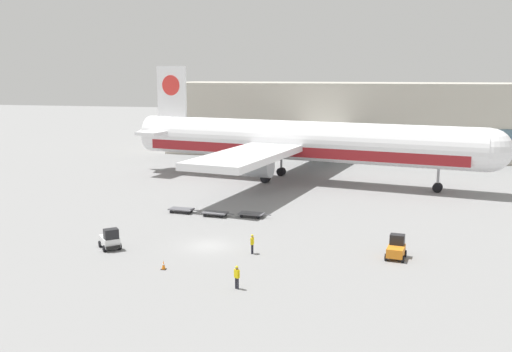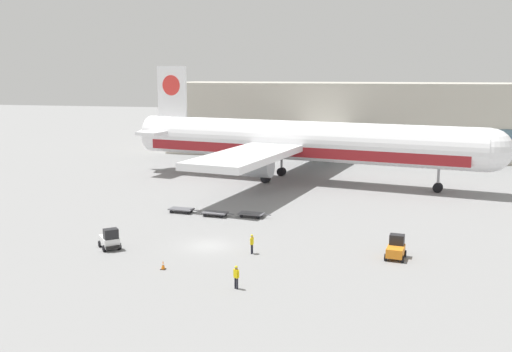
% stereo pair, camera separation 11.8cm
% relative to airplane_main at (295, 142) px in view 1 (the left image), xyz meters
% --- Properties ---
extents(ground_plane, '(400.00, 400.00, 0.00)m').
position_rel_airplane_main_xyz_m(ground_plane, '(-2.50, -33.96, -5.84)').
color(ground_plane, gray).
extents(terminal_building, '(90.00, 18.20, 14.00)m').
position_rel_airplane_main_xyz_m(terminal_building, '(15.13, 31.54, 1.15)').
color(terminal_building, '#BCB7A8').
rests_on(terminal_building, ground_plane).
extents(airplane_main, '(57.62, 48.65, 17.00)m').
position_rel_airplane_main_xyz_m(airplane_main, '(0.00, 0.00, 0.00)').
color(airplane_main, white).
rests_on(airplane_main, ground_plane).
extents(baggage_tug_foreground, '(2.69, 2.77, 2.00)m').
position_rel_airplane_main_xyz_m(baggage_tug_foreground, '(-11.04, -36.86, -4.96)').
color(baggage_tug_foreground, silver).
rests_on(baggage_tug_foreground, ground_plane).
extents(baggage_tug_mid, '(1.92, 2.62, 2.00)m').
position_rel_airplane_main_xyz_m(baggage_tug_mid, '(14.55, -33.56, -4.96)').
color(baggage_tug_mid, orange).
rests_on(baggage_tug_mid, ground_plane).
extents(baggage_dolly_lead, '(3.76, 1.77, 0.48)m').
position_rel_airplane_main_xyz_m(baggage_dolly_lead, '(-9.51, -22.42, -5.45)').
color(baggage_dolly_lead, '#56565B').
rests_on(baggage_dolly_lead, ground_plane).
extents(baggage_dolly_second, '(3.76, 1.77, 0.48)m').
position_rel_airplane_main_xyz_m(baggage_dolly_second, '(-5.19, -23.15, -5.45)').
color(baggage_dolly_second, '#56565B').
rests_on(baggage_dolly_second, ground_plane).
extents(baggage_dolly_third, '(3.76, 1.77, 0.48)m').
position_rel_airplane_main_xyz_m(baggage_dolly_third, '(-1.11, -22.59, -5.45)').
color(baggage_dolly_third, '#56565B').
rests_on(baggage_dolly_third, ground_plane).
extents(ground_crew_near, '(0.26, 0.57, 1.78)m').
position_rel_airplane_main_xyz_m(ground_crew_near, '(2.02, -35.25, -4.79)').
color(ground_crew_near, black).
rests_on(ground_crew_near, ground_plane).
extents(ground_crew_far, '(0.52, 0.36, 1.82)m').
position_rel_airplane_main_xyz_m(ground_crew_far, '(2.88, -43.73, -4.76)').
color(ground_crew_far, black).
rests_on(ground_crew_far, ground_plane).
extents(traffic_cone_near, '(0.40, 0.40, 0.77)m').
position_rel_airplane_main_xyz_m(traffic_cone_near, '(-4.13, -40.97, -5.46)').
color(traffic_cone_near, black).
rests_on(traffic_cone_near, ground_plane).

